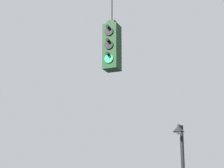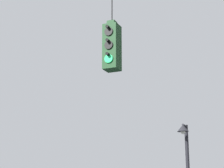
# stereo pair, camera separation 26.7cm
# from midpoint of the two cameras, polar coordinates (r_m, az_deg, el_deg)

# --- Properties ---
(traffic_light_over_intersection) EXTENTS (0.34, 0.58, 3.08)m
(traffic_light_over_intersection) POSITION_cam_midpoint_polar(r_m,az_deg,el_deg) (9.98, 0.77, 4.95)
(traffic_light_over_intersection) COLOR #143819
(street_lamp) EXTENTS (0.38, 0.66, 4.17)m
(street_lamp) POSITION_cam_midpoint_polar(r_m,az_deg,el_deg) (14.65, 10.23, -10.33)
(street_lamp) COLOR black
(street_lamp) RESTS_ON ground_plane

